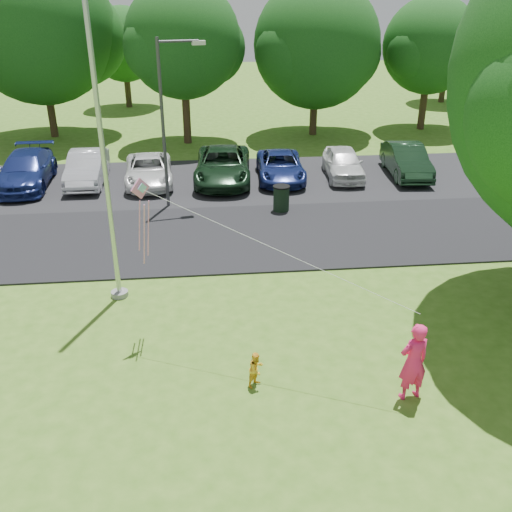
{
  "coord_description": "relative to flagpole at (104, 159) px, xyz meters",
  "views": [
    {
      "loc": [
        -0.99,
        -10.05,
        8.38
      ],
      "look_at": [
        0.46,
        4.0,
        1.6
      ],
      "focal_mm": 40.0,
      "sensor_mm": 36.0,
      "label": 1
    }
  ],
  "objects": [
    {
      "name": "ground",
      "position": [
        3.5,
        -5.0,
        -4.17
      ],
      "size": [
        120.0,
        120.0,
        0.0
      ],
      "primitive_type": "plane",
      "color": "#416F1D",
      "rests_on": "ground"
    },
    {
      "name": "park_road",
      "position": [
        3.5,
        4.0,
        -4.14
      ],
      "size": [
        60.0,
        6.0,
        0.06
      ],
      "primitive_type": "cube",
      "color": "black",
      "rests_on": "ground"
    },
    {
      "name": "parking_strip",
      "position": [
        3.5,
        10.5,
        -4.14
      ],
      "size": [
        42.0,
        7.0,
        0.06
      ],
      "primitive_type": "cube",
      "color": "black",
      "rests_on": "ground"
    },
    {
      "name": "flagpole",
      "position": [
        0.0,
        0.0,
        0.0
      ],
      "size": [
        0.5,
        0.5,
        10.0
      ],
      "color": "#B7BABF",
      "rests_on": "ground"
    },
    {
      "name": "street_lamp",
      "position": [
        1.43,
        7.44,
        -0.2
      ],
      "size": [
        1.85,
        0.52,
        6.61
      ],
      "rotation": [
        0.0,
        0.0,
        0.19
      ],
      "color": "#3F3F44",
      "rests_on": "ground"
    },
    {
      "name": "trash_can",
      "position": [
        5.74,
        6.38,
        -3.62
      ],
      "size": [
        0.68,
        0.68,
        1.09
      ],
      "rotation": [
        0.0,
        0.0,
        0.23
      ],
      "color": "black",
      "rests_on": "ground"
    },
    {
      "name": "tree_row",
      "position": [
        5.09,
        19.23,
        1.55
      ],
      "size": [
        64.35,
        11.94,
        10.88
      ],
      "color": "#332316",
      "rests_on": "ground"
    },
    {
      "name": "horizon_trees",
      "position": [
        7.56,
        28.88,
        0.14
      ],
      "size": [
        77.46,
        7.2,
        7.02
      ],
      "color": "#332316",
      "rests_on": "ground"
    },
    {
      "name": "parked_cars",
      "position": [
        2.84,
        10.48,
        -3.4
      ],
      "size": [
        19.62,
        5.57,
        1.49
      ],
      "color": "navy",
      "rests_on": "ground"
    },
    {
      "name": "woman",
      "position": [
        6.96,
        -5.29,
        -3.21
      ],
      "size": [
        0.78,
        0.6,
        1.9
      ],
      "primitive_type": "imported",
      "rotation": [
        0.0,
        0.0,
        3.36
      ],
      "color": "#FF216B",
      "rests_on": "ground"
    },
    {
      "name": "child_yellow",
      "position": [
        3.6,
        -4.53,
        -3.73
      ],
      "size": [
        0.54,
        0.53,
        0.88
      ],
      "primitive_type": "imported",
      "rotation": [
        0.0,
        0.0,
        0.76
      ],
      "color": "yellow",
      "rests_on": "ground"
    },
    {
      "name": "kite",
      "position": [
        1.29,
        -2.12,
        -0.67
      ],
      "size": [
        6.08,
        3.53,
        2.33
      ],
      "rotation": [
        0.0,
        0.0,
        0.68
      ],
      "color": "pink",
      "rests_on": "ground"
    }
  ]
}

